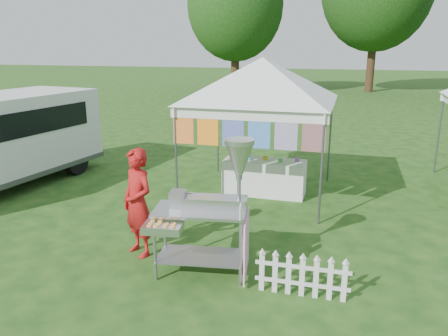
% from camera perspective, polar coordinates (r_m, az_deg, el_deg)
% --- Properties ---
extents(ground, '(120.00, 120.00, 0.00)m').
position_cam_1_polar(ground, '(6.83, -1.47, -12.53)').
color(ground, '#184112').
rests_on(ground, ground).
extents(canopy_main, '(4.24, 4.24, 3.45)m').
position_cam_1_polar(canopy_main, '(9.41, 5.05, 14.15)').
color(canopy_main, '#59595E').
rests_on(canopy_main, ground).
extents(tree_left, '(6.40, 6.40, 9.53)m').
position_cam_1_polar(tree_left, '(30.86, 1.51, 20.51)').
color(tree_left, '#331D12').
rests_on(tree_left, ground).
extents(donut_cart, '(1.46, 1.19, 2.01)m').
position_cam_1_polar(donut_cart, '(6.10, -1.21, -3.92)').
color(donut_cart, gray).
rests_on(donut_cart, ground).
extents(vendor, '(0.75, 0.68, 1.73)m').
position_cam_1_polar(vendor, '(6.96, -11.19, -4.48)').
color(vendor, '#B01516').
rests_on(vendor, ground).
extents(picket_fence, '(1.26, 0.05, 0.56)m').
position_cam_1_polar(picket_fence, '(6.03, 10.16, -13.78)').
color(picket_fence, silver).
rests_on(picket_fence, ground).
extents(display_table, '(1.80, 0.70, 0.78)m').
position_cam_1_polar(display_table, '(9.82, 5.29, -1.19)').
color(display_table, white).
rests_on(display_table, ground).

